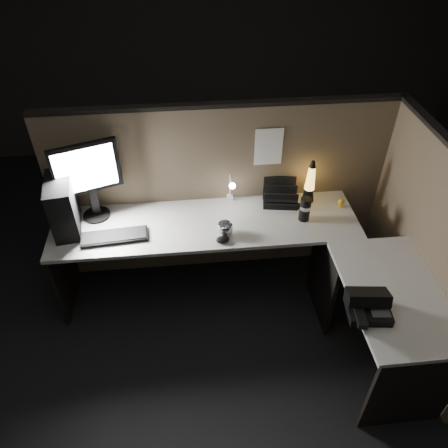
{
  "coord_description": "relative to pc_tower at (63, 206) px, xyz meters",
  "views": [
    {
      "loc": [
        -0.27,
        -1.92,
        2.83
      ],
      "look_at": [
        -0.04,
        0.35,
        0.92
      ],
      "focal_mm": 35.0,
      "sensor_mm": 36.0,
      "label": 1
    }
  ],
  "objects": [
    {
      "name": "floor",
      "position": [
        1.16,
        -0.65,
        -0.93
      ],
      "size": [
        6.0,
        6.0,
        0.0
      ],
      "primitive_type": "plane",
      "color": "black",
      "rests_on": "ground"
    },
    {
      "name": "room_shell",
      "position": [
        1.16,
        -0.65,
        0.69
      ],
      "size": [
        6.0,
        6.0,
        6.0
      ],
      "color": "silver",
      "rests_on": "ground"
    },
    {
      "name": "partition_back",
      "position": [
        1.16,
        0.28,
        -0.18
      ],
      "size": [
        2.66,
        0.06,
        1.5
      ],
      "primitive_type": "cube",
      "color": "brown",
      "rests_on": "ground"
    },
    {
      "name": "partition_right",
      "position": [
        2.49,
        -0.55,
        -0.18
      ],
      "size": [
        0.06,
        1.66,
        1.5
      ],
      "primitive_type": "cube",
      "color": "brown",
      "rests_on": "ground"
    },
    {
      "name": "desk",
      "position": [
        1.34,
        -0.4,
        -0.35
      ],
      "size": [
        2.6,
        1.6,
        0.73
      ],
      "color": "#B4B1AA",
      "rests_on": "ground"
    },
    {
      "name": "pc_tower",
      "position": [
        0.0,
        0.0,
        0.0
      ],
      "size": [
        0.23,
        0.41,
        0.41
      ],
      "primitive_type": "cube",
      "rotation": [
        0.0,
        0.0,
        0.15
      ],
      "color": "black",
      "rests_on": "desk"
    },
    {
      "name": "monitor",
      "position": [
        0.19,
        0.13,
        0.17
      ],
      "size": [
        0.46,
        0.22,
        0.61
      ],
      "rotation": [
        0.0,
        0.0,
        0.34
      ],
      "color": "black",
      "rests_on": "desk"
    },
    {
      "name": "keyboard",
      "position": [
        0.35,
        -0.15,
        -0.19
      ],
      "size": [
        0.48,
        0.19,
        0.02
      ],
      "primitive_type": "cube",
      "rotation": [
        0.0,
        0.0,
        0.08
      ],
      "color": "black",
      "rests_on": "desk"
    },
    {
      "name": "mouse",
      "position": [
        1.12,
        -0.27,
        -0.18
      ],
      "size": [
        0.11,
        0.09,
        0.04
      ],
      "primitive_type": "ellipsoid",
      "rotation": [
        0.0,
        0.0,
        0.18
      ],
      "color": "black",
      "rests_on": "desk"
    },
    {
      "name": "clip_lamp",
      "position": [
        1.23,
        0.16,
        -0.06
      ],
      "size": [
        0.05,
        0.2,
        0.25
      ],
      "color": "silver",
      "rests_on": "desk"
    },
    {
      "name": "organizer",
      "position": [
        1.62,
        0.17,
        -0.16
      ],
      "size": [
        0.3,
        0.27,
        0.2
      ],
      "rotation": [
        0.0,
        0.0,
        -0.16
      ],
      "color": "black",
      "rests_on": "desk"
    },
    {
      "name": "lava_lamp",
      "position": [
        1.84,
        0.15,
        -0.05
      ],
      "size": [
        0.1,
        0.1,
        0.36
      ],
      "color": "black",
      "rests_on": "desk"
    },
    {
      "name": "travel_mug",
      "position": [
        1.75,
        -0.08,
        -0.11
      ],
      "size": [
        0.09,
        0.09,
        0.19
      ],
      "primitive_type": "cylinder",
      "color": "black",
      "rests_on": "desk"
    },
    {
      "name": "steel_mug",
      "position": [
        1.14,
        -0.19,
        -0.16
      ],
      "size": [
        0.13,
        0.13,
        0.09
      ],
      "primitive_type": "imported",
      "rotation": [
        0.0,
        0.0,
        -0.09
      ],
      "color": "silver",
      "rests_on": "desk"
    },
    {
      "name": "figurine",
      "position": [
        2.08,
        0.04,
        -0.16
      ],
      "size": [
        0.05,
        0.05,
        0.05
      ],
      "primitive_type": "sphere",
      "color": "gold",
      "rests_on": "desk"
    },
    {
      "name": "pinned_paper",
      "position": [
        1.51,
        0.24,
        0.25
      ],
      "size": [
        0.21,
        0.0,
        0.3
      ],
      "primitive_type": "cube",
      "color": "white",
      "rests_on": "partition_back"
    },
    {
      "name": "desk_phone",
      "position": [
        1.92,
        -0.98,
        -0.15
      ],
      "size": [
        0.27,
        0.28,
        0.15
      ],
      "rotation": [
        0.0,
        0.0,
        -0.12
      ],
      "color": "black",
      "rests_on": "desk"
    }
  ]
}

